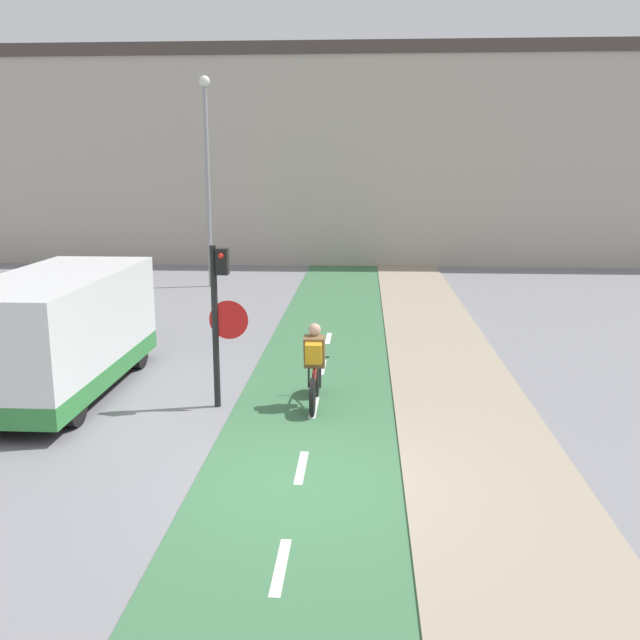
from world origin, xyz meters
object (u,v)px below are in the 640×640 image
traffic_light_pole (220,308)px  van (58,335)px  cyclist_near (315,367)px  street_lamp_far (207,161)px

traffic_light_pole → van: traffic_light_pole is taller
cyclist_near → van: van is taller
street_lamp_far → cyclist_near: bearing=-70.0°
street_lamp_far → cyclist_near: street_lamp_far is taller
traffic_light_pole → street_lamp_far: (-2.84, 12.36, 2.48)m
street_lamp_far → cyclist_near: (4.44, -12.23, -3.53)m
street_lamp_far → van: size_ratio=1.35×
traffic_light_pole → van: (-3.12, 0.60, -0.67)m
traffic_light_pole → street_lamp_far: 12.92m
street_lamp_far → van: (-0.28, -11.76, -3.15)m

